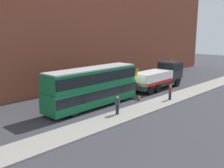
{
  "coord_description": "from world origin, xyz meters",
  "views": [
    {
      "loc": [
        -22.91,
        -19.2,
        7.71
      ],
      "look_at": [
        -3.47,
        -0.03,
        2.0
      ],
      "focal_mm": 40.92,
      "sensor_mm": 36.0,
      "label": 1
    }
  ],
  "objects_px": {
    "recovery_tow_truck": "(160,76)",
    "double_decker_bus": "(93,86)",
    "pedestrian_onlooker": "(117,105)",
    "traffic_cone_near_bus": "(139,97)",
    "pedestrian_bystander": "(170,92)"
  },
  "relations": [
    {
      "from": "recovery_tow_truck",
      "to": "double_decker_bus",
      "type": "height_order",
      "value": "double_decker_bus"
    },
    {
      "from": "recovery_tow_truck",
      "to": "double_decker_bus",
      "type": "distance_m",
      "value": 11.96
    },
    {
      "from": "pedestrian_onlooker",
      "to": "traffic_cone_near_bus",
      "type": "distance_m",
      "value": 5.99
    },
    {
      "from": "pedestrian_bystander",
      "to": "traffic_cone_near_bus",
      "type": "bearing_deg",
      "value": 23.4
    },
    {
      "from": "recovery_tow_truck",
      "to": "traffic_cone_near_bus",
      "type": "distance_m",
      "value": 6.99
    },
    {
      "from": "pedestrian_bystander",
      "to": "traffic_cone_near_bus",
      "type": "distance_m",
      "value": 3.47
    },
    {
      "from": "recovery_tow_truck",
      "to": "traffic_cone_near_bus",
      "type": "bearing_deg",
      "value": -166.77
    },
    {
      "from": "double_decker_bus",
      "to": "traffic_cone_near_bus",
      "type": "distance_m",
      "value": 5.95
    },
    {
      "from": "recovery_tow_truck",
      "to": "pedestrian_bystander",
      "type": "height_order",
      "value": "recovery_tow_truck"
    },
    {
      "from": "double_decker_bus",
      "to": "pedestrian_onlooker",
      "type": "height_order",
      "value": "double_decker_bus"
    },
    {
      "from": "double_decker_bus",
      "to": "pedestrian_bystander",
      "type": "relative_size",
      "value": 6.5
    },
    {
      "from": "traffic_cone_near_bus",
      "to": "recovery_tow_truck",
      "type": "bearing_deg",
      "value": 15.22
    },
    {
      "from": "double_decker_bus",
      "to": "traffic_cone_near_bus",
      "type": "height_order",
      "value": "double_decker_bus"
    },
    {
      "from": "double_decker_bus",
      "to": "pedestrian_onlooker",
      "type": "bearing_deg",
      "value": -96.42
    },
    {
      "from": "recovery_tow_truck",
      "to": "pedestrian_bystander",
      "type": "distance_m",
      "value": 6.29
    }
  ]
}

